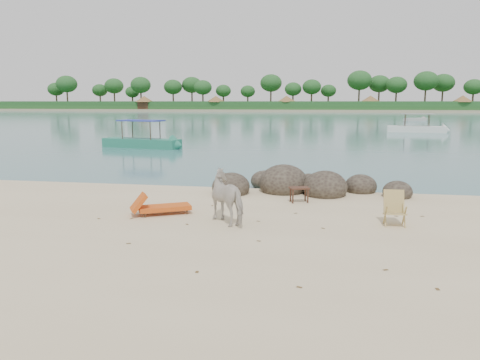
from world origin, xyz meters
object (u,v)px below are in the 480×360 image
(boulders, at_px, (298,186))
(lounge_chair, at_px, (165,206))
(side_table, at_px, (299,196))
(cow, at_px, (230,198))
(deck_chair, at_px, (395,210))
(boat_near, at_px, (141,125))

(boulders, relative_size, lounge_chair, 3.75)
(side_table, bearing_deg, boulders, 75.33)
(boulders, distance_m, cow, 4.61)
(lounge_chair, bearing_deg, deck_chair, -30.59)
(cow, bearing_deg, deck_chair, 140.51)
(cow, distance_m, lounge_chair, 2.04)
(side_table, xyz_separation_m, deck_chair, (2.47, -2.30, 0.19))
(cow, height_order, side_table, cow)
(cow, xyz_separation_m, side_table, (1.60, 2.67, -0.43))
(cow, distance_m, boat_near, 21.26)
(deck_chair, height_order, boat_near, boat_near)
(boulders, relative_size, side_table, 11.25)
(side_table, distance_m, deck_chair, 3.38)
(cow, distance_m, side_table, 3.14)
(lounge_chair, bearing_deg, boulders, 19.02)
(boulders, height_order, deck_chair, boulders)
(cow, relative_size, side_table, 2.70)
(boat_near, bearing_deg, side_table, -42.61)
(deck_chair, bearing_deg, cow, -177.23)
(lounge_chair, distance_m, deck_chair, 6.01)
(lounge_chair, distance_m, boat_near, 19.97)
(cow, height_order, lounge_chair, cow)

